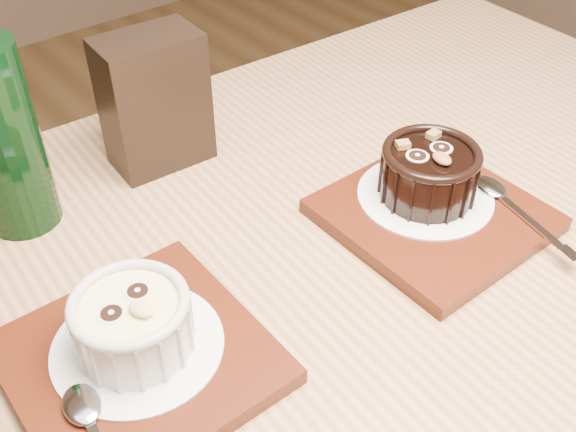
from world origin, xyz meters
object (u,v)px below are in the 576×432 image
Objects in this scene: ramekin_dark at (429,171)px; ramekin_white at (132,321)px; tray_right at (433,215)px; condiment_stand at (155,102)px; tray_left at (139,360)px; table at (322,378)px.

ramekin_white is at bearing -171.42° from ramekin_dark.
condiment_stand reaches higher than tray_right.
ramekin_dark is at bearing -1.06° from tray_left.
tray_right is at bearing -102.34° from ramekin_dark.
condiment_stand is (-0.15, 0.23, 0.02)m from ramekin_dark.
ramekin_dark reaches higher than ramekin_white.
table is 0.18m from tray_right.
table is at bearing -17.62° from tray_left.
table is at bearing -155.12° from ramekin_dark.
tray_right is at bearing 8.27° from table.
ramekin_dark is (0.01, 0.02, 0.04)m from tray_right.
condiment_stand is at bearing 88.34° from table.
ramekin_white is 0.63× the size of condiment_stand.
tray_left is 1.95× the size of ramekin_dark.
table is 8.85× the size of condiment_stand.
table is 0.22m from ramekin_dark.
ramekin_white is (-0.14, 0.05, 0.13)m from table.
ramekin_white is 0.31m from ramekin_dark.
condiment_stand is at bearing 134.39° from ramekin_dark.
ramekin_dark reaches higher than tray_left.
condiment_stand is (0.01, 0.27, 0.16)m from table.
tray_right is at bearing -59.66° from condiment_stand.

